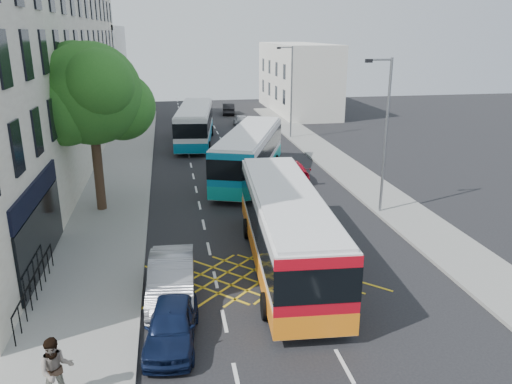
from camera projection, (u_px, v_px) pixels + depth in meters
name	position (u px, v px, depth m)	size (l,w,h in m)	color
ground	(344.00, 366.00, 14.65)	(120.00, 120.00, 0.00)	black
pavement_left	(102.00, 210.00, 27.25)	(5.00, 70.00, 0.15)	gray
pavement_right	(378.00, 194.00, 29.94)	(3.00, 70.00, 0.15)	gray
terrace_main	(23.00, 73.00, 33.16)	(8.30, 45.00, 13.50)	beige
terrace_far	(89.00, 68.00, 62.28)	(8.00, 20.00, 10.00)	silver
building_right	(297.00, 78.00, 60.23)	(6.00, 18.00, 8.00)	silver
street_tree	(90.00, 95.00, 25.31)	(6.30, 5.70, 8.80)	#382619
lamp_near	(384.00, 129.00, 25.51)	(1.45, 0.15, 8.00)	slate
lamp_far	(290.00, 87.00, 44.24)	(1.45, 0.15, 8.00)	slate
railings	(35.00, 286.00, 17.77)	(0.08, 5.60, 1.14)	black
bus_near	(286.00, 228.00, 20.35)	(3.50, 11.77, 3.27)	silver
bus_mid	(250.00, 154.00, 32.63)	(6.50, 11.82, 3.26)	silver
bus_far	(195.00, 124.00, 43.39)	(4.08, 11.73, 3.23)	silver
parked_car_blue	(172.00, 324.00, 15.59)	(1.54, 3.84, 1.31)	#0D1837
parked_car_silver	(171.00, 278.00, 18.24)	(1.62, 4.64, 1.53)	#929499
red_hatchback	(290.00, 170.00, 33.10)	(1.72, 4.24, 1.23)	#BA071E
distant_car_grey	(189.00, 114.00, 55.13)	(2.20, 4.77, 1.32)	#42464A
distant_car_silver	(241.00, 120.00, 51.34)	(1.47, 3.66, 1.25)	#96979C
distant_car_dark	(229.00, 109.00, 59.03)	(1.38, 3.95, 1.30)	black
pedestrian_near	(56.00, 370.00, 12.82)	(0.89, 0.70, 1.84)	gray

